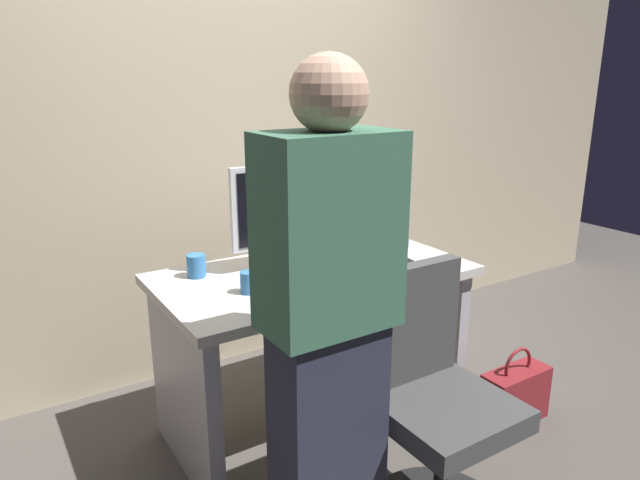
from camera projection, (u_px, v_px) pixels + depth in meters
name	position (u px, v px, depth m)	size (l,w,h in m)	color
ground_plane	(314.00, 421.00, 2.70)	(9.00, 9.00, 0.00)	#4C4742
wall_back	(227.00, 90.00, 2.97)	(6.40, 0.10, 3.00)	tan
desk	(314.00, 321.00, 2.56)	(1.35, 0.73, 0.76)	beige
office_chair	(433.00, 411.00, 2.03)	(0.52, 0.52, 0.94)	black
person_at_desk	(328.00, 328.00, 1.73)	(0.40, 0.24, 1.64)	#262838
monitor	(291.00, 210.00, 2.48)	(0.54, 0.16, 0.46)	silver
keyboard	(302.00, 278.00, 2.37)	(0.43, 0.13, 0.02)	#262626
mouse	(358.00, 262.00, 2.55)	(0.06, 0.10, 0.03)	white
cup_near_keyboard	(249.00, 282.00, 2.22)	(0.07, 0.07, 0.09)	#3372B2
cup_by_monitor	(196.00, 266.00, 2.40)	(0.08, 0.08, 0.10)	#3372B2
book_stack	(386.00, 235.00, 2.85)	(0.22, 0.17, 0.10)	#3359A5
cell_phone	(411.00, 264.00, 2.56)	(0.07, 0.14, 0.01)	black
handbag	(515.00, 395.00, 2.67)	(0.34, 0.14, 0.38)	maroon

